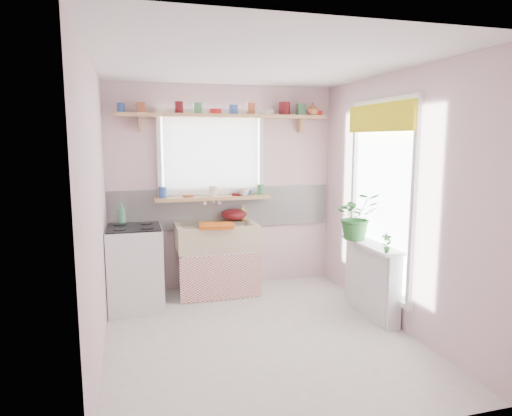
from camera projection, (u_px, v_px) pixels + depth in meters
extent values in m
plane|color=silver|center=(259.00, 335.00, 4.33)|extent=(3.20, 3.20, 0.00)
plane|color=white|center=(259.00, 63.00, 3.96)|extent=(3.20, 3.20, 0.00)
plane|color=beige|center=(223.00, 188.00, 5.67)|extent=(2.80, 0.00, 2.80)
plane|color=beige|center=(335.00, 244.00, 2.62)|extent=(2.80, 0.00, 2.80)
plane|color=beige|center=(96.00, 212.00, 3.77)|extent=(0.00, 3.20, 3.20)
plane|color=beige|center=(394.00, 200.00, 4.52)|extent=(0.00, 3.20, 3.20)
cube|color=white|center=(224.00, 208.00, 5.69)|extent=(2.74, 0.03, 0.50)
cube|color=pink|center=(224.00, 223.00, 5.72)|extent=(2.74, 0.02, 0.12)
cube|color=white|center=(211.00, 155.00, 5.56)|extent=(1.20, 0.01, 1.00)
cube|color=white|center=(212.00, 156.00, 5.50)|extent=(1.15, 0.02, 0.95)
cube|color=white|center=(383.00, 198.00, 4.71)|extent=(0.01, 1.10, 1.90)
cube|color=yellow|center=(379.00, 118.00, 4.56)|extent=(0.03, 1.20, 0.28)
cube|color=white|center=(217.00, 271.00, 5.49)|extent=(0.85, 0.55, 0.55)
cube|color=#C9483B|center=(222.00, 278.00, 5.22)|extent=(0.95, 0.02, 0.53)
cube|color=beige|center=(217.00, 236.00, 5.42)|extent=(0.95, 0.55, 0.30)
cylinder|color=silver|center=(212.00, 200.00, 5.60)|extent=(0.03, 0.22, 0.03)
cube|color=white|center=(135.00, 268.00, 4.97)|extent=(0.58, 0.58, 0.90)
cube|color=black|center=(134.00, 228.00, 4.90)|extent=(0.56, 0.56, 0.02)
cylinder|color=black|center=(120.00, 229.00, 4.73)|extent=(0.14, 0.14, 0.01)
cylinder|color=black|center=(147.00, 228.00, 4.80)|extent=(0.14, 0.14, 0.01)
cylinder|color=black|center=(120.00, 225.00, 5.00)|extent=(0.14, 0.14, 0.01)
cylinder|color=black|center=(146.00, 223.00, 5.07)|extent=(0.14, 0.14, 0.01)
cube|color=white|center=(372.00, 280.00, 4.81)|extent=(0.15, 0.90, 0.75)
cube|color=white|center=(370.00, 245.00, 4.75)|extent=(0.22, 0.95, 0.03)
cube|color=tan|center=(213.00, 198.00, 5.53)|extent=(1.40, 0.22, 0.04)
cube|color=tan|center=(225.00, 116.00, 5.41)|extent=(2.52, 0.24, 0.04)
cylinder|color=#3359A5|center=(121.00, 107.00, 5.09)|extent=(0.11, 0.11, 0.12)
cylinder|color=#A55133|center=(141.00, 108.00, 5.14)|extent=(0.11, 0.11, 0.12)
cylinder|color=silver|center=(160.00, 111.00, 5.21)|extent=(0.11, 0.11, 0.06)
cylinder|color=#590F14|center=(179.00, 108.00, 5.26)|extent=(0.11, 0.11, 0.12)
cylinder|color=#3F7F4C|center=(198.00, 109.00, 5.31)|extent=(0.11, 0.11, 0.12)
cylinder|color=red|center=(216.00, 111.00, 5.38)|extent=(0.11, 0.11, 0.06)
cylinder|color=#3359A5|center=(233.00, 109.00, 5.43)|extent=(0.11, 0.11, 0.12)
cylinder|color=#A55133|center=(251.00, 109.00, 5.49)|extent=(0.11, 0.11, 0.12)
cylinder|color=silver|center=(268.00, 112.00, 5.55)|extent=(0.11, 0.11, 0.06)
cylinder|color=#590F14|center=(285.00, 110.00, 5.60)|extent=(0.11, 0.11, 0.12)
cylinder|color=#3F7F4C|center=(301.00, 110.00, 5.66)|extent=(0.11, 0.11, 0.12)
cylinder|color=red|center=(317.00, 113.00, 5.72)|extent=(0.11, 0.11, 0.06)
cylinder|color=#3359A5|center=(161.00, 193.00, 5.35)|extent=(0.11, 0.11, 0.12)
cylinder|color=#A55133|center=(188.00, 192.00, 5.43)|extent=(0.11, 0.11, 0.12)
cylinder|color=silver|center=(213.00, 194.00, 5.52)|extent=(0.11, 0.11, 0.06)
cylinder|color=#590F14|center=(238.00, 191.00, 5.60)|extent=(0.11, 0.11, 0.12)
cylinder|color=#3F7F4C|center=(262.00, 190.00, 5.68)|extent=(0.11, 0.11, 0.12)
cube|color=#D75A13|center=(216.00, 226.00, 5.20)|extent=(0.42, 0.34, 0.04)
ellipsoid|color=#5A0F14|center=(234.00, 215.00, 5.65)|extent=(0.38, 0.38, 0.14)
imported|color=#2A692B|center=(356.00, 216.00, 4.89)|extent=(0.50, 0.44, 0.51)
imported|color=silver|center=(357.00, 232.00, 5.14)|extent=(0.33, 0.33, 0.07)
imported|color=#31702D|center=(387.00, 243.00, 4.33)|extent=(0.11, 0.08, 0.19)
imported|color=#FCF670|center=(243.00, 213.00, 5.68)|extent=(0.11, 0.11, 0.18)
imported|color=beige|center=(244.00, 192.00, 5.56)|extent=(0.15, 0.15, 0.09)
imported|color=#2E4598|center=(245.00, 192.00, 5.69)|extent=(0.21, 0.21, 0.06)
imported|color=#AB6134|center=(313.00, 109.00, 5.63)|extent=(0.15, 0.15, 0.15)
imported|color=#458A5D|center=(121.00, 213.00, 5.06)|extent=(0.12, 0.12, 0.23)
sphere|color=orange|center=(357.00, 227.00, 5.13)|extent=(0.08, 0.08, 0.08)
sphere|color=orange|center=(361.00, 227.00, 5.17)|extent=(0.08, 0.08, 0.08)
sphere|color=orange|center=(353.00, 227.00, 5.13)|extent=(0.08, 0.08, 0.08)
cylinder|color=yellow|center=(361.00, 227.00, 5.08)|extent=(0.18, 0.04, 0.10)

